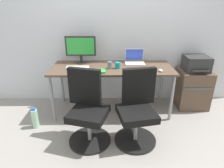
# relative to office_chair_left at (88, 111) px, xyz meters

# --- Properties ---
(ground_plane) EXTENTS (5.28, 5.28, 0.00)m
(ground_plane) POSITION_rel_office_chair_left_xyz_m (0.31, 0.74, -0.42)
(ground_plane) COLOR gray
(back_wall) EXTENTS (4.40, 0.04, 2.60)m
(back_wall) POSITION_rel_office_chair_left_xyz_m (0.31, 1.17, 0.88)
(back_wall) COLOR silver
(back_wall) RESTS_ON ground
(desk) EXTENTS (1.86, 0.72, 0.75)m
(desk) POSITION_rel_office_chair_left_xyz_m (0.31, 0.74, 0.27)
(desk) COLOR brown
(desk) RESTS_ON ground
(office_chair_left) EXTENTS (0.55, 0.55, 0.94)m
(office_chair_left) POSITION_rel_office_chair_left_xyz_m (0.00, 0.00, 0.00)
(office_chair_left) COLOR black
(office_chair_left) RESTS_ON ground
(office_chair_right) EXTENTS (0.54, 0.54, 0.94)m
(office_chair_right) POSITION_rel_office_chair_left_xyz_m (0.62, 0.00, 0.00)
(office_chair_right) COLOR black
(office_chair_right) RESTS_ON ground
(side_cabinet) EXTENTS (0.50, 0.49, 0.64)m
(side_cabinet) POSITION_rel_office_chair_left_xyz_m (1.67, 0.88, -0.10)
(side_cabinet) COLOR brown
(side_cabinet) RESTS_ON ground
(printer) EXTENTS (0.38, 0.40, 0.24)m
(printer) POSITION_rel_office_chair_left_xyz_m (1.67, 0.88, 0.34)
(printer) COLOR #2D2D2D
(printer) RESTS_ON side_cabinet
(water_bottle_on_floor) EXTENTS (0.09, 0.09, 0.31)m
(water_bottle_on_floor) POSITION_rel_office_chair_left_xyz_m (-0.79, 0.26, -0.28)
(water_bottle_on_floor) COLOR #A5D8B2
(water_bottle_on_floor) RESTS_ON ground
(desktop_monitor) EXTENTS (0.48, 0.18, 0.43)m
(desktop_monitor) POSITION_rel_office_chair_left_xyz_m (-0.18, 0.95, 0.58)
(desktop_monitor) COLOR #262626
(desktop_monitor) RESTS_ON desk
(open_laptop) EXTENTS (0.31, 0.26, 0.23)m
(open_laptop) POSITION_rel_office_chair_left_xyz_m (0.68, 0.94, 0.39)
(open_laptop) COLOR silver
(open_laptop) RESTS_ON desk
(keyboard_by_monitor) EXTENTS (0.34, 0.12, 0.02)m
(keyboard_by_monitor) POSITION_rel_office_chair_left_xyz_m (-0.21, 0.69, 0.34)
(keyboard_by_monitor) COLOR silver
(keyboard_by_monitor) RESTS_ON desk
(keyboard_by_laptop) EXTENTS (0.34, 0.12, 0.02)m
(keyboard_by_laptop) POSITION_rel_office_chair_left_xyz_m (0.69, 0.60, 0.34)
(keyboard_by_laptop) COLOR #2D2D2D
(keyboard_by_laptop) RESTS_ON desk
(mouse_by_monitor) EXTENTS (0.06, 0.10, 0.03)m
(mouse_by_monitor) POSITION_rel_office_chair_left_xyz_m (0.78, 0.45, 0.35)
(mouse_by_monitor) COLOR #515156
(mouse_by_monitor) RESTS_ON desk
(mouse_by_laptop) EXTENTS (0.06, 0.10, 0.03)m
(mouse_by_laptop) POSITION_rel_office_chair_left_xyz_m (1.01, 0.53, 0.35)
(mouse_by_laptop) COLOR silver
(mouse_by_laptop) RESTS_ON desk
(coffee_mug) EXTENTS (0.08, 0.08, 0.09)m
(coffee_mug) POSITION_rel_office_chair_left_xyz_m (0.40, 0.67, 0.38)
(coffee_mug) COLOR teal
(coffee_mug) RESTS_ON desk
(pen_cup) EXTENTS (0.07, 0.07, 0.10)m
(pen_cup) POSITION_rel_office_chair_left_xyz_m (0.28, 0.66, 0.38)
(pen_cup) COLOR slate
(pen_cup) RESTS_ON desk
(notebook) EXTENTS (0.21, 0.15, 0.03)m
(notebook) POSITION_rel_office_chair_left_xyz_m (0.11, 0.50, 0.34)
(notebook) COLOR green
(notebook) RESTS_ON desk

